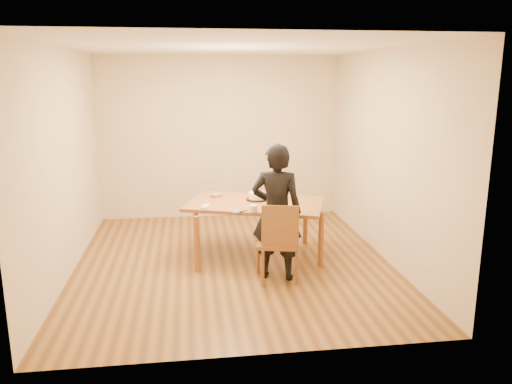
{
  "coord_description": "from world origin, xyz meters",
  "views": [
    {
      "loc": [
        -0.53,
        -6.1,
        2.36
      ],
      "look_at": [
        0.31,
        0.1,
        0.9
      ],
      "focal_mm": 35.0,
      "sensor_mm": 36.0,
      "label": 1
    }
  ],
  "objects": [
    {
      "name": "room_shell",
      "position": [
        0.0,
        0.34,
        1.35
      ],
      "size": [
        4.0,
        4.5,
        2.7
      ],
      "color": "brown",
      "rests_on": "ground"
    },
    {
      "name": "dining_table",
      "position": [
        0.31,
        0.15,
        0.73
      ],
      "size": [
        1.97,
        1.53,
        0.04
      ],
      "primitive_type": "cube",
      "rotation": [
        0.0,
        0.0,
        -0.33
      ],
      "color": "brown",
      "rests_on": "floor"
    },
    {
      "name": "candy_box_pink",
      "position": [
        -0.17,
        0.51,
        0.76
      ],
      "size": [
        0.15,
        0.13,
        0.02
      ],
      "primitive_type": "cube",
      "rotation": [
        0.0,
        0.0,
        0.48
      ],
      "color": "#C12D93",
      "rests_on": "dining_table"
    },
    {
      "name": "frosting_lid",
      "position": [
        0.01,
        -0.34,
        0.76
      ],
      "size": [
        0.1,
        0.1,
        0.01
      ],
      "primitive_type": "cylinder",
      "color": "#1C22B7",
      "rests_on": "dining_table"
    },
    {
      "name": "frosting_dome",
      "position": [
        0.35,
        0.27,
        0.86
      ],
      "size": [
        0.22,
        0.22,
        0.03
      ],
      "primitive_type": "ellipsoid",
      "color": "white",
      "rests_on": "cake"
    },
    {
      "name": "person",
      "position": [
        0.46,
        -0.58,
        0.81
      ],
      "size": [
        0.68,
        0.55,
        1.62
      ],
      "primitive_type": "imported",
      "rotation": [
        0.0,
        0.0,
        2.83
      ],
      "color": "black",
      "rests_on": "floor"
    },
    {
      "name": "dining_chair",
      "position": [
        0.46,
        -0.62,
        0.45
      ],
      "size": [
        0.55,
        0.55,
        0.04
      ],
      "primitive_type": "cube",
      "rotation": [
        0.0,
        0.0,
        -0.21
      ],
      "color": "brown",
      "rests_on": "floor"
    },
    {
      "name": "spatula",
      "position": [
        0.11,
        -0.28,
        0.76
      ],
      "size": [
        0.13,
        0.1,
        0.01
      ],
      "primitive_type": "cube",
      "rotation": [
        0.0,
        0.0,
        0.62
      ],
      "color": "black",
      "rests_on": "dining_table"
    },
    {
      "name": "ramekin_multi",
      "position": [
        -0.36,
        -0.14,
        0.77
      ],
      "size": [
        0.09,
        0.09,
        0.04
      ],
      "primitive_type": "cylinder",
      "color": "white",
      "rests_on": "dining_table"
    },
    {
      "name": "ramekin_green",
      "position": [
        -0.35,
        -0.11,
        0.77
      ],
      "size": [
        0.08,
        0.08,
        0.04
      ],
      "primitive_type": "cylinder",
      "color": "white",
      "rests_on": "dining_table"
    },
    {
      "name": "cake",
      "position": [
        0.35,
        0.27,
        0.81
      ],
      "size": [
        0.22,
        0.22,
        0.07
      ],
      "primitive_type": "cylinder",
      "color": "white",
      "rests_on": "cake_plate"
    },
    {
      "name": "cake_plate",
      "position": [
        0.35,
        0.27,
        0.76
      ],
      "size": [
        0.29,
        0.29,
        0.02
      ],
      "primitive_type": "cylinder",
      "color": "red",
      "rests_on": "dining_table"
    },
    {
      "name": "candy_box_green",
      "position": [
        -0.17,
        0.52,
        0.78
      ],
      "size": [
        0.16,
        0.15,
        0.02
      ],
      "primitive_type": "cube",
      "rotation": [
        0.0,
        0.0,
        0.68
      ],
      "color": "green",
      "rests_on": "candy_box_pink"
    },
    {
      "name": "frosting_tub",
      "position": [
        0.23,
        -0.32,
        0.79
      ],
      "size": [
        0.09,
        0.09,
        0.08
      ],
      "primitive_type": "cylinder",
      "color": "white",
      "rests_on": "dining_table"
    },
    {
      "name": "ramekin_yellow",
      "position": [
        -0.34,
        -0.05,
        0.77
      ],
      "size": [
        0.09,
        0.09,
        0.04
      ],
      "primitive_type": "cylinder",
      "color": "white",
      "rests_on": "dining_table"
    },
    {
      "name": "frosting_dollop",
      "position": [
        0.01,
        -0.34,
        0.77
      ],
      "size": [
        0.04,
        0.04,
        0.02
      ],
      "primitive_type": "ellipsoid",
      "color": "white",
      "rests_on": "frosting_lid"
    }
  ]
}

